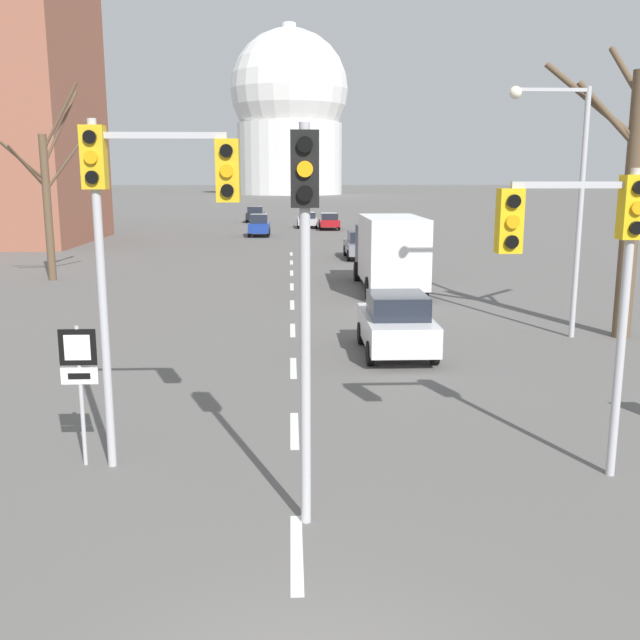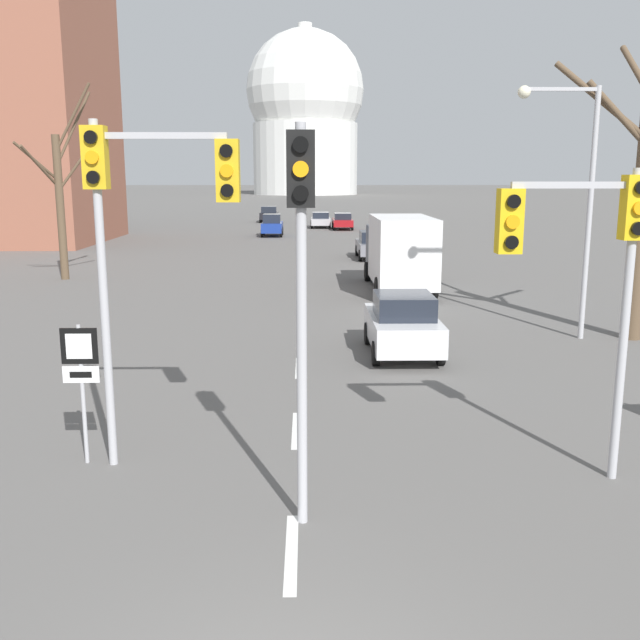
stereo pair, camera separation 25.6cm
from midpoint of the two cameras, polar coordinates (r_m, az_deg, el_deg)
The scene contains 23 objects.
lane_stripe_0 at distance 9.63m, azimuth -1.50°, elevation -18.06°, with size 0.16×2.00×0.01m, color silver.
lane_stripe_1 at distance 13.73m, azimuth -1.37°, elevation -8.78°, with size 0.16×2.00×0.01m, color silver.
lane_stripe_2 at distance 18.02m, azimuth -1.31°, elevation -3.83°, with size 0.16×2.00×0.01m, color silver.
lane_stripe_3 at distance 22.39m, azimuth -1.27°, elevation -0.80°, with size 0.16×2.00×0.01m, color silver.
lane_stripe_4 at distance 26.81m, azimuth -1.24°, elevation 1.23°, with size 0.16×2.00×0.01m, color silver.
lane_stripe_5 at distance 31.25m, azimuth -1.22°, elevation 2.69°, with size 0.16×2.00×0.01m, color silver.
lane_stripe_6 at distance 35.70m, azimuth -1.21°, elevation 3.79°, with size 0.16×2.00×0.01m, color silver.
lane_stripe_7 at distance 40.17m, azimuth -1.20°, elevation 4.64°, with size 0.16×2.00×0.01m, color silver.
lane_stripe_8 at distance 44.64m, azimuth -1.19°, elevation 5.32°, with size 0.16×2.00×0.01m, color silver.
traffic_signal_near_left at distance 11.59m, azimuth -13.41°, elevation 8.74°, with size 2.40×0.34×5.61m.
traffic_signal_centre_tall at distance 9.27m, azimuth -0.72°, elevation 5.32°, with size 0.36×0.34×5.41m.
traffic_signal_near_right at distance 11.52m, azimuth 21.27°, elevation 5.42°, with size 2.22×0.34×4.87m.
route_sign_post at distance 12.33m, azimuth -18.02°, elevation -3.85°, with size 0.60×0.08×2.38m.
street_lamp_right at distance 22.03m, azimuth 20.07°, elevation 10.21°, with size 2.35×0.36×7.23m.
sedan_near_left at distance 76.07m, azimuth -3.99°, elevation 8.45°, with size 1.91×3.82×1.66m.
sedan_near_right at distance 42.09m, azimuth 4.41°, elevation 6.03°, with size 1.82×4.40×1.61m.
sedan_mid_centre at distance 65.30m, azimuth 1.93°, elevation 7.92°, with size 1.82×4.22×1.50m.
sedan_far_left at distance 67.61m, azimuth 0.15°, elevation 8.03°, with size 1.85×4.08×1.46m.
sedan_far_right at distance 58.07m, azimuth -3.72°, elevation 7.59°, with size 1.69×3.91×1.78m.
sedan_distant_centre at distance 19.32m, azimuth 7.01°, elevation -0.32°, with size 1.84×3.84×1.68m.
delivery_truck at distance 30.21m, azimuth 6.62°, elevation 5.56°, with size 2.44×7.20×3.14m.
bare_tree_left_near at distance 35.17m, azimuth -19.83°, elevation 9.43°, with size 3.29×2.82×8.84m.
capitol_dome at distance 195.59m, azimuth -1.15°, elevation 16.24°, with size 30.81×30.81×43.51m.
Camera 2 is at (0.21, -5.25, 4.74)m, focal length 40.00 mm.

